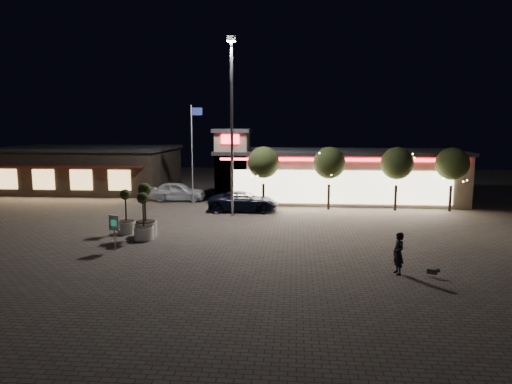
# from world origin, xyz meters

# --- Properties ---
(ground) EXTENTS (90.00, 90.00, 0.00)m
(ground) POSITION_xyz_m (0.00, 0.00, 0.00)
(ground) COLOR #655D52
(ground) RESTS_ON ground
(retail_building) EXTENTS (20.40, 8.40, 6.10)m
(retail_building) POSITION_xyz_m (9.51, 15.82, 2.21)
(retail_building) COLOR tan
(retail_building) RESTS_ON ground
(restaurant_building) EXTENTS (16.40, 11.00, 4.30)m
(restaurant_building) POSITION_xyz_m (-14.00, 19.97, 2.16)
(restaurant_building) COLOR #382D23
(restaurant_building) RESTS_ON ground
(floodlight_pole) EXTENTS (0.60, 0.40, 12.38)m
(floodlight_pole) POSITION_xyz_m (2.00, 8.00, 7.02)
(floodlight_pole) COLOR gray
(floodlight_pole) RESTS_ON ground
(flagpole) EXTENTS (0.95, 0.10, 8.00)m
(flagpole) POSITION_xyz_m (-1.90, 13.00, 4.74)
(flagpole) COLOR white
(flagpole) RESTS_ON ground
(string_tree_a) EXTENTS (2.42, 2.42, 4.79)m
(string_tree_a) POSITION_xyz_m (4.00, 11.00, 3.56)
(string_tree_a) COLOR #332319
(string_tree_a) RESTS_ON ground
(string_tree_b) EXTENTS (2.42, 2.42, 4.79)m
(string_tree_b) POSITION_xyz_m (9.00, 11.00, 3.56)
(string_tree_b) COLOR #332319
(string_tree_b) RESTS_ON ground
(string_tree_c) EXTENTS (2.42, 2.42, 4.79)m
(string_tree_c) POSITION_xyz_m (14.00, 11.00, 3.56)
(string_tree_c) COLOR #332319
(string_tree_c) RESTS_ON ground
(string_tree_d) EXTENTS (2.42, 2.42, 4.79)m
(string_tree_d) POSITION_xyz_m (18.00, 11.00, 3.56)
(string_tree_d) COLOR #332319
(string_tree_d) RESTS_ON ground
(pickup_truck) EXTENTS (5.33, 2.55, 1.47)m
(pickup_truck) POSITION_xyz_m (2.60, 9.74, 0.73)
(pickup_truck) COLOR black
(pickup_truck) RESTS_ON ground
(white_sedan) EXTENTS (4.84, 2.14, 1.62)m
(white_sedan) POSITION_xyz_m (-3.57, 14.00, 0.81)
(white_sedan) COLOR white
(white_sedan) RESTS_ON ground
(pedestrian) EXTENTS (0.60, 0.76, 1.83)m
(pedestrian) POSITION_xyz_m (10.90, -4.24, 0.92)
(pedestrian) COLOR black
(pedestrian) RESTS_ON ground
(dog) EXTENTS (0.52, 0.34, 0.28)m
(dog) POSITION_xyz_m (12.32, -4.60, 0.28)
(dog) COLOR #59514C
(dog) RESTS_ON ground
(planter_left) EXTENTS (1.08, 1.08, 2.66)m
(planter_left) POSITION_xyz_m (-3.53, 2.03, 0.82)
(planter_left) COLOR silver
(planter_left) RESTS_ON ground
(planter_mid) EXTENTS (1.09, 1.09, 2.68)m
(planter_mid) POSITION_xyz_m (-2.02, 0.69, 0.83)
(planter_mid) COLOR silver
(planter_mid) RESTS_ON ground
(planter_right) EXTENTS (1.27, 1.27, 3.12)m
(planter_right) POSITION_xyz_m (-2.16, 1.44, 0.96)
(planter_right) COLOR silver
(planter_right) RESTS_ON ground
(valet_sign) EXTENTS (0.59, 0.23, 1.83)m
(valet_sign) POSITION_xyz_m (-2.77, -1.63, 1.28)
(valet_sign) COLOR gray
(valet_sign) RESTS_ON ground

